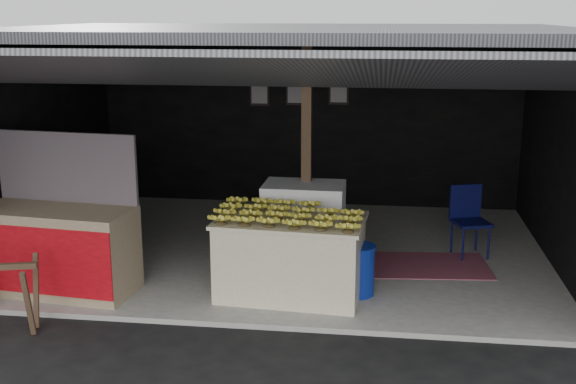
# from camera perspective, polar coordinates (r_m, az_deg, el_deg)

# --- Properties ---
(ground) EXTENTS (80.00, 80.00, 0.00)m
(ground) POSITION_cam_1_polar(r_m,az_deg,el_deg) (7.63, -2.44, -10.82)
(ground) COLOR black
(ground) RESTS_ON ground
(concrete_slab) EXTENTS (7.00, 5.00, 0.06)m
(concrete_slab) POSITION_cam_1_polar(r_m,az_deg,el_deg) (9.91, 0.06, -4.62)
(concrete_slab) COLOR gray
(concrete_slab) RESTS_ON ground
(shophouse) EXTENTS (7.40, 7.29, 3.02)m
(shophouse) POSITION_cam_1_polar(r_m,az_deg,el_deg) (9.77, 0.31, 7.56)
(shophouse) COLOR black
(shophouse) RESTS_ON ground
(banana_table) EXTENTS (1.72, 1.13, 0.91)m
(banana_table) POSITION_cam_1_polar(r_m,az_deg,el_deg) (8.18, 0.20, -5.14)
(banana_table) COLOR silver
(banana_table) RESTS_ON concrete_slab
(banana_pile) EXTENTS (1.58, 1.03, 0.18)m
(banana_pile) POSITION_cam_1_polar(r_m,az_deg,el_deg) (8.02, 0.21, -1.49)
(banana_pile) COLOR yellow
(banana_pile) RESTS_ON banana_table
(white_crate) EXTENTS (1.00, 0.69, 1.10)m
(white_crate) POSITION_cam_1_polar(r_m,az_deg,el_deg) (8.98, 1.25, -2.77)
(white_crate) COLOR white
(white_crate) RESTS_ON concrete_slab
(neighbor_stall) EXTENTS (1.82, 0.97, 1.81)m
(neighbor_stall) POSITION_cam_1_polar(r_m,az_deg,el_deg) (8.70, -17.76, -4.08)
(neighbor_stall) COLOR #998466
(neighbor_stall) RESTS_ON concrete_slab
(sawhorse) EXTENTS (0.82, 0.81, 0.76)m
(sawhorse) POSITION_cam_1_polar(r_m,az_deg,el_deg) (7.90, -21.83, -7.21)
(sawhorse) COLOR #513928
(sawhorse) RESTS_ON ground
(water_barrel) EXTENTS (0.38, 0.38, 0.56)m
(water_barrel) POSITION_cam_1_polar(r_m,az_deg,el_deg) (8.29, 5.53, -6.25)
(water_barrel) COLOR navy
(water_barrel) RESTS_ON concrete_slab
(plastic_chair) EXTENTS (0.56, 0.56, 0.93)m
(plastic_chair) POSITION_cam_1_polar(r_m,az_deg,el_deg) (9.82, 14.05, -1.72)
(plastic_chair) COLOR #0A0D38
(plastic_chair) RESTS_ON concrete_slab
(magenta_rug) EXTENTS (1.58, 1.13, 0.01)m
(magenta_rug) POSITION_cam_1_polar(r_m,az_deg,el_deg) (9.42, 11.06, -5.70)
(magenta_rug) COLOR maroon
(magenta_rug) RESTS_ON concrete_slab
(picture_frames) EXTENTS (1.62, 0.04, 0.46)m
(picture_frames) POSITION_cam_1_polar(r_m,az_deg,el_deg) (11.86, 0.78, 7.89)
(picture_frames) COLOR black
(picture_frames) RESTS_ON shophouse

